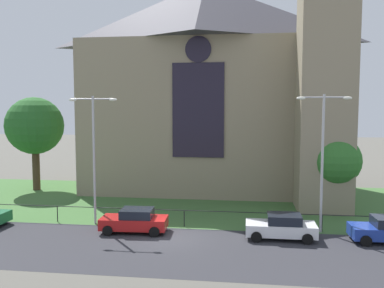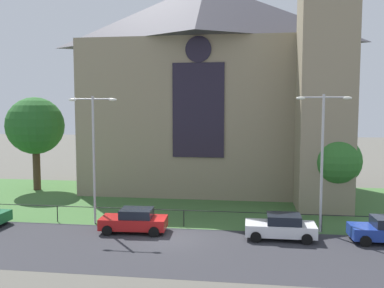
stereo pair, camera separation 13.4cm
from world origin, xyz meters
The scene contains 11 objects.
ground centered at (0.00, 10.00, 0.00)m, with size 160.00×160.00×0.00m, color #56544C.
road_asphalt centered at (0.00, -2.00, 0.00)m, with size 120.00×8.00×0.01m, color #2D2D33.
grass_verge centered at (0.00, 8.00, 0.00)m, with size 120.00×20.00×0.01m, color #3D6633.
church_building centered at (1.09, 15.98, 10.27)m, with size 23.20×16.20×26.00m.
iron_railing centered at (0.32, 2.50, 0.99)m, with size 35.82×0.07×1.13m.
tree_left_far centered at (-15.69, 12.88, 6.16)m, with size 5.46×5.46×8.94m.
tree_right_near centered at (11.06, 7.76, 3.92)m, with size 3.88×3.88×5.89m.
streetlamp_near centered at (-5.84, 2.40, 5.50)m, with size 3.37×0.26×8.72m.
streetlamp_far centered at (9.15, 2.40, 5.54)m, with size 3.37×0.26×8.78m.
parked_car_red centered at (-2.63, 0.88, 0.74)m, with size 4.28×2.19×1.51m.
parked_car_white centered at (6.56, 0.73, 0.74)m, with size 4.21×2.03×1.51m.
Camera 1 is at (4.34, -24.20, 7.96)m, focal length 38.56 mm.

